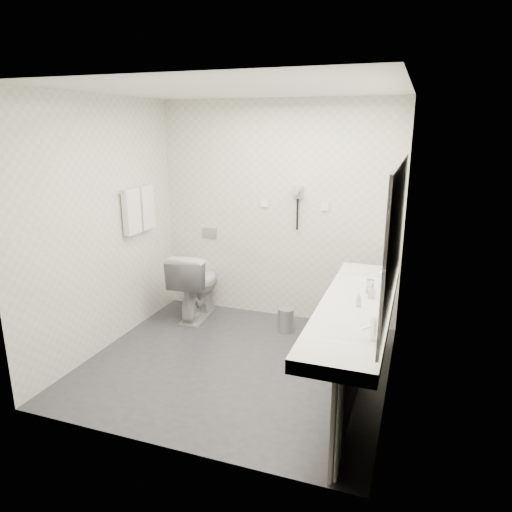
% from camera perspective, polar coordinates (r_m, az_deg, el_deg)
% --- Properties ---
extents(floor, '(2.80, 2.80, 0.00)m').
position_cam_1_polar(floor, '(4.62, -2.44, -12.95)').
color(floor, '#2C2B31').
rests_on(floor, ground).
extents(ceiling, '(2.80, 2.80, 0.00)m').
position_cam_1_polar(ceiling, '(4.07, -2.87, 19.70)').
color(ceiling, silver).
rests_on(ceiling, wall_back).
extents(wall_back, '(2.80, 0.00, 2.80)m').
position_cam_1_polar(wall_back, '(5.37, 2.60, 5.33)').
color(wall_back, silver).
rests_on(wall_back, floor).
extents(wall_front, '(2.80, 0.00, 2.80)m').
position_cam_1_polar(wall_front, '(3.05, -11.84, -3.07)').
color(wall_front, silver).
rests_on(wall_front, floor).
extents(wall_left, '(0.00, 2.60, 2.60)m').
position_cam_1_polar(wall_left, '(4.86, -18.14, 3.47)').
color(wall_left, silver).
rests_on(wall_left, floor).
extents(wall_right, '(0.00, 2.60, 2.60)m').
position_cam_1_polar(wall_right, '(3.88, 16.90, 0.61)').
color(wall_right, silver).
rests_on(wall_right, floor).
extents(vanity_counter, '(0.55, 2.20, 0.10)m').
position_cam_1_polar(vanity_counter, '(3.85, 12.10, -6.23)').
color(vanity_counter, white).
rests_on(vanity_counter, floor).
extents(vanity_panel, '(0.03, 2.15, 0.75)m').
position_cam_1_polar(vanity_panel, '(4.02, 12.11, -11.90)').
color(vanity_panel, gray).
rests_on(vanity_panel, floor).
extents(vanity_post_near, '(0.06, 0.06, 0.75)m').
position_cam_1_polar(vanity_post_near, '(3.14, 9.94, -20.47)').
color(vanity_post_near, silver).
rests_on(vanity_post_near, floor).
extents(vanity_post_far, '(0.06, 0.06, 0.75)m').
position_cam_1_polar(vanity_post_far, '(4.96, 14.10, -6.56)').
color(vanity_post_far, silver).
rests_on(vanity_post_far, floor).
extents(mirror, '(0.02, 2.20, 1.05)m').
position_cam_1_polar(mirror, '(3.64, 16.74, 2.91)').
color(mirror, '#B2BCC6').
rests_on(mirror, wall_right).
extents(basin_near, '(0.40, 0.31, 0.05)m').
position_cam_1_polar(basin_near, '(3.24, 10.55, -9.76)').
color(basin_near, white).
rests_on(basin_near, vanity_counter).
extents(basin_far, '(0.40, 0.31, 0.05)m').
position_cam_1_polar(basin_far, '(4.45, 13.27, -2.82)').
color(basin_far, white).
rests_on(basin_far, vanity_counter).
extents(faucet_near, '(0.04, 0.04, 0.15)m').
position_cam_1_polar(faucet_near, '(3.19, 14.13, -8.67)').
color(faucet_near, silver).
rests_on(faucet_near, vanity_counter).
extents(faucet_far, '(0.04, 0.04, 0.15)m').
position_cam_1_polar(faucet_far, '(4.41, 15.86, -1.94)').
color(faucet_far, silver).
rests_on(faucet_far, vanity_counter).
extents(soap_bottle_a, '(0.06, 0.06, 0.11)m').
position_cam_1_polar(soap_bottle_a, '(3.94, 13.86, -4.18)').
color(soap_bottle_a, silver).
rests_on(soap_bottle_a, vanity_counter).
extents(soap_bottle_b, '(0.10, 0.10, 0.09)m').
position_cam_1_polar(soap_bottle_b, '(4.04, 13.90, -3.86)').
color(soap_bottle_b, silver).
rests_on(soap_bottle_b, vanity_counter).
extents(soap_bottle_c, '(0.05, 0.05, 0.11)m').
position_cam_1_polar(soap_bottle_c, '(3.73, 12.40, -5.22)').
color(soap_bottle_c, silver).
rests_on(soap_bottle_c, vanity_counter).
extents(glass_left, '(0.08, 0.08, 0.12)m').
position_cam_1_polar(glass_left, '(4.04, 13.77, -3.62)').
color(glass_left, silver).
rests_on(glass_left, vanity_counter).
extents(toilet, '(0.52, 0.83, 0.80)m').
position_cam_1_polar(toilet, '(5.57, -7.35, -3.43)').
color(toilet, white).
rests_on(toilet, floor).
extents(flush_plate, '(0.18, 0.02, 0.12)m').
position_cam_1_polar(flush_plate, '(5.72, -5.67, 2.84)').
color(flush_plate, '#B2B5BA').
rests_on(flush_plate, wall_back).
extents(pedal_bin, '(0.23, 0.23, 0.25)m').
position_cam_1_polar(pedal_bin, '(5.23, 3.65, -7.86)').
color(pedal_bin, '#B2B5BA').
rests_on(pedal_bin, floor).
extents(bin_lid, '(0.18, 0.18, 0.02)m').
position_cam_1_polar(bin_lid, '(5.18, 3.67, -6.50)').
color(bin_lid, '#B2B5BA').
rests_on(bin_lid, pedal_bin).
extents(towel_rail, '(0.02, 0.62, 0.02)m').
position_cam_1_polar(towel_rail, '(5.23, -14.32, 7.90)').
color(towel_rail, silver).
rests_on(towel_rail, wall_left).
extents(towel_near, '(0.07, 0.24, 0.48)m').
position_cam_1_polar(towel_near, '(5.14, -14.93, 5.25)').
color(towel_near, white).
rests_on(towel_near, towel_rail).
extents(towel_far, '(0.07, 0.24, 0.48)m').
position_cam_1_polar(towel_far, '(5.37, -13.25, 5.79)').
color(towel_far, white).
rests_on(towel_far, towel_rail).
extents(dryer_cradle, '(0.10, 0.04, 0.14)m').
position_cam_1_polar(dryer_cradle, '(5.24, 5.17, 7.79)').
color(dryer_cradle, '#9C9DA1').
rests_on(dryer_cradle, wall_back).
extents(dryer_barrel, '(0.08, 0.14, 0.08)m').
position_cam_1_polar(dryer_barrel, '(5.17, 4.99, 8.02)').
color(dryer_barrel, '#9C9DA1').
rests_on(dryer_barrel, dryer_cradle).
extents(dryer_cord, '(0.02, 0.02, 0.35)m').
position_cam_1_polar(dryer_cord, '(5.26, 5.07, 5.07)').
color(dryer_cord, black).
rests_on(dryer_cord, dryer_cradle).
extents(switch_plate_a, '(0.09, 0.02, 0.09)m').
position_cam_1_polar(switch_plate_a, '(5.39, 1.04, 6.46)').
color(switch_plate_a, white).
rests_on(switch_plate_a, wall_back).
extents(switch_plate_b, '(0.09, 0.02, 0.09)m').
position_cam_1_polar(switch_plate_b, '(5.21, 8.40, 5.98)').
color(switch_plate_b, white).
rests_on(switch_plate_b, wall_back).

